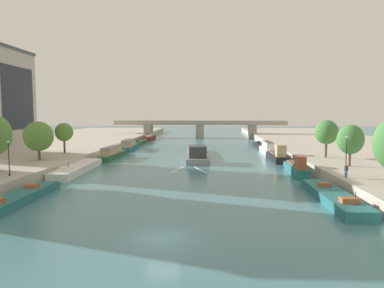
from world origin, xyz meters
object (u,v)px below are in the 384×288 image
object	(u,v)px
moored_boat_right_end	(333,197)
moored_boat_right_second	(277,156)
moored_boat_right_midway	(260,145)
tree_left_nearest	(64,132)
moored_boat_right_near	(296,168)
moored_boat_right_lone	(267,148)
bridge_far	(200,127)
moored_boat_left_downstream	(19,198)
tree_left_end_of_row	(38,136)
moored_boat_left_end	(150,138)
lamppost_right_bank	(346,154)
moored_boat_left_lone	(112,153)
tree_right_nearest	(327,132)
moored_boat_left_second	(78,168)
moored_boat_left_gap_after	(129,145)
tree_right_second	(350,140)
barge_midriver	(197,153)
moored_boat_left_midway	(139,142)
lamppost_left_bank	(9,157)
person_on_quay	(346,170)

from	to	relation	value
moored_boat_right_end	moored_boat_right_second	xyz separation A→B (m)	(-0.09, 29.84, 0.48)
moored_boat_right_midway	tree_left_nearest	distance (m)	48.75
moored_boat_right_near	moored_boat_right_second	bearing A→B (deg)	90.24
moored_boat_right_lone	bridge_far	xyz separation A→B (m)	(-16.48, 45.32, 2.79)
moored_boat_left_downstream	tree_left_nearest	distance (m)	30.43
moored_boat_right_near	tree_left_end_of_row	size ratio (longest dim) A/B	1.72
moored_boat_right_near	moored_boat_right_lone	bearing A→B (deg)	89.70
moored_boat_left_end	moored_boat_right_near	xyz separation A→B (m)	(32.67, -62.21, 0.33)
tree_left_end_of_row	lamppost_right_bank	world-z (taller)	tree_left_end_of_row
moored_boat_right_near	moored_boat_left_lone	bearing A→B (deg)	152.88
moored_boat_right_end	tree_right_nearest	bearing A→B (deg)	73.75
moored_boat_right_end	tree_right_nearest	size ratio (longest dim) A/B	2.42
moored_boat_right_near	bridge_far	world-z (taller)	bridge_far
moored_boat_right_lone	moored_boat_left_second	bearing A→B (deg)	-141.83
moored_boat_right_end	moored_boat_right_second	size ratio (longest dim) A/B	1.34
moored_boat_right_near	moored_boat_right_second	xyz separation A→B (m)	(-0.06, 14.08, 0.04)
moored_boat_left_gap_after	tree_right_second	xyz separation A→B (m)	(39.59, -34.71, 4.37)
barge_midriver	moored_boat_left_second	size ratio (longest dim) A/B	1.43
moored_boat_left_midway	moored_boat_left_end	xyz separation A→B (m)	(0.35, 15.45, 0.07)
moored_boat_right_lone	tree_right_nearest	bearing A→B (deg)	-70.87
moored_boat_right_second	tree_right_nearest	distance (m)	10.71
lamppost_right_bank	lamppost_left_bank	bearing A→B (deg)	-176.25
moored_boat_right_near	lamppost_right_bank	distance (m)	10.36
bridge_far	moored_boat_right_second	bearing A→B (deg)	-74.29
moored_boat_left_end	tree_right_second	size ratio (longest dim) A/B	1.97
tree_right_second	moored_boat_right_near	bearing A→B (deg)	162.56
moored_boat_left_second	tree_left_end_of_row	world-z (taller)	tree_left_end_of_row
moored_boat_left_end	person_on_quay	distance (m)	81.44
moored_boat_left_downstream	moored_boat_left_gap_after	world-z (taller)	moored_boat_left_gap_after
moored_boat_left_midway	bridge_far	distance (m)	30.40
moored_boat_left_second	tree_left_end_of_row	distance (m)	8.42
moored_boat_right_second	tree_left_end_of_row	xyz separation A→B (m)	(-39.93, -12.25, 4.41)
moored_boat_left_gap_after	tree_right_nearest	xyz separation A→B (m)	(39.45, -25.08, 4.83)
tree_right_nearest	barge_midriver	bearing A→B (deg)	154.82
moored_boat_right_lone	tree_left_nearest	distance (m)	43.08
moored_boat_left_second	person_on_quay	size ratio (longest dim) A/B	10.34
moored_boat_right_end	moored_boat_left_second	bearing A→B (deg)	154.10
moored_boat_left_lone	moored_boat_right_near	bearing A→B (deg)	-27.12
moored_boat_right_second	tree_left_nearest	world-z (taller)	tree_left_nearest
moored_boat_right_second	bridge_far	size ratio (longest dim) A/B	0.19
tree_right_second	lamppost_left_bank	xyz separation A→B (m)	(-43.81, -9.56, -1.46)
moored_boat_left_second	lamppost_left_bank	world-z (taller)	lamppost_left_bank
moored_boat_left_lone	moored_boat_left_midway	world-z (taller)	moored_boat_left_lone
tree_right_nearest	moored_boat_right_midway	bearing A→B (deg)	101.93
moored_boat_right_second	tree_left_nearest	distance (m)	40.13
barge_midriver	person_on_quay	xyz separation A→B (m)	(18.46, -28.75, 1.64)
moored_boat_left_downstream	bridge_far	size ratio (longest dim) A/B	0.23
bridge_far	moored_boat_left_midway	bearing A→B (deg)	-123.51
moored_boat_left_second	person_on_quay	world-z (taller)	person_on_quay
person_on_quay	moored_boat_left_end	bearing A→B (deg)	116.09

